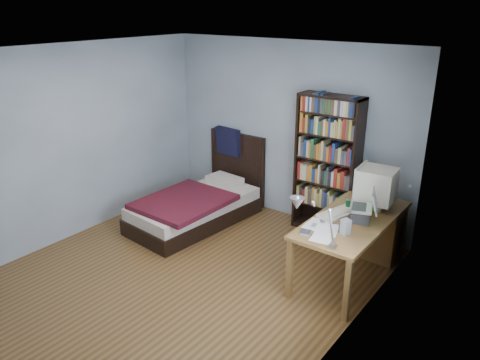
{
  "coord_description": "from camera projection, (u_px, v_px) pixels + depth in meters",
  "views": [
    {
      "loc": [
        3.31,
        -3.39,
        2.95
      ],
      "look_at": [
        0.08,
        0.9,
        0.9
      ],
      "focal_mm": 35.0,
      "sensor_mm": 36.0,
      "label": 1
    }
  ],
  "objects": [
    {
      "name": "laptop",
      "position": [
        362.0,
        212.0,
        5.03
      ],
      "size": [
        0.4,
        0.37,
        0.38
      ],
      "color": "#2D2D30",
      "rests_on": "desk"
    },
    {
      "name": "mouse",
      "position": [
        360.0,
        208.0,
        5.35
      ],
      "size": [
        0.06,
        0.1,
        0.03
      ],
      "primitive_type": "ellipsoid",
      "color": "silver",
      "rests_on": "desk"
    },
    {
      "name": "desk_lamp",
      "position": [
        303.0,
        208.0,
        4.09
      ],
      "size": [
        0.25,
        0.56,
        0.66
      ],
      "color": "#99999E",
      "rests_on": "desk"
    },
    {
      "name": "room",
      "position": [
        185.0,
        173.0,
        4.98
      ],
      "size": [
        4.2,
        4.24,
        2.5
      ],
      "color": "#563819",
      "rests_on": "ground"
    },
    {
      "name": "soda_can",
      "position": [
        348.0,
        205.0,
        5.34
      ],
      "size": [
        0.06,
        0.06,
        0.11
      ],
      "primitive_type": "cylinder",
      "color": "black",
      "rests_on": "desk"
    },
    {
      "name": "keyboard",
      "position": [
        339.0,
        213.0,
        5.21
      ],
      "size": [
        0.34,
        0.55,
        0.05
      ],
      "primitive_type": "cube",
      "rotation": [
        0.0,
        0.07,
        -0.29
      ],
      "color": "#BAB19B",
      "rests_on": "desk"
    },
    {
      "name": "bookshelf",
      "position": [
        327.0,
        166.0,
        6.14
      ],
      "size": [
        0.84,
        0.3,
        1.87
      ],
      "color": "black",
      "rests_on": "floor"
    },
    {
      "name": "bed",
      "position": [
        199.0,
        204.0,
        6.67
      ],
      "size": [
        1.1,
        2.06,
        1.16
      ],
      "color": "black",
      "rests_on": "floor"
    },
    {
      "name": "desk",
      "position": [
        367.0,
        228.0,
        5.6
      ],
      "size": [
        0.75,
        1.66,
        0.73
      ],
      "color": "brown",
      "rests_on": "floor"
    },
    {
      "name": "phone_grey",
      "position": [
        314.0,
        225.0,
        4.95
      ],
      "size": [
        0.05,
        0.09,
        0.02
      ],
      "primitive_type": "cube",
      "rotation": [
        0.0,
        0.0,
        0.14
      ],
      "color": "gray",
      "rests_on": "desk"
    },
    {
      "name": "external_drive",
      "position": [
        305.0,
        233.0,
        4.79
      ],
      "size": [
        0.13,
        0.13,
        0.02
      ],
      "primitive_type": "cube",
      "rotation": [
        0.0,
        0.0,
        0.27
      ],
      "color": "gray",
      "rests_on": "desk"
    },
    {
      "name": "phone_silver",
      "position": [
        323.0,
        222.0,
        5.03
      ],
      "size": [
        0.1,
        0.11,
        0.02
      ],
      "primitive_type": "cube",
      "rotation": [
        0.0,
        0.0,
        0.57
      ],
      "color": "silver",
      "rests_on": "desk"
    },
    {
      "name": "crt_monitor",
      "position": [
        375.0,
        185.0,
        5.32
      ],
      "size": [
        0.45,
        0.42,
        0.48
      ],
      "color": "beige",
      "rests_on": "desk"
    },
    {
      "name": "speaker",
      "position": [
        346.0,
        227.0,
        4.75
      ],
      "size": [
        0.11,
        0.11,
        0.17
      ],
      "primitive_type": "cube",
      "rotation": [
        0.0,
        0.0,
        -0.34
      ],
      "color": "gray",
      "rests_on": "desk"
    }
  ]
}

